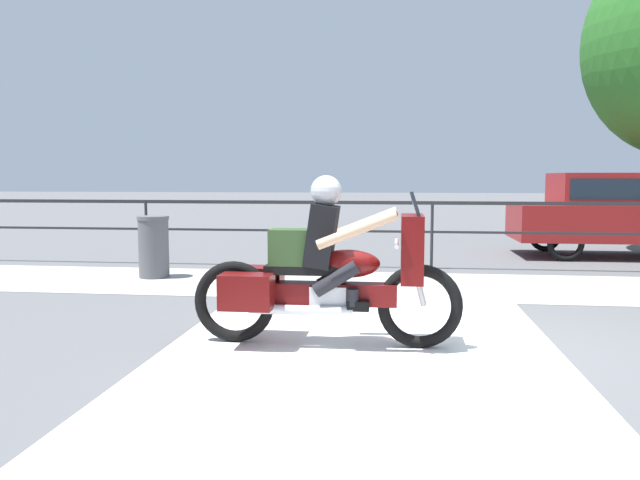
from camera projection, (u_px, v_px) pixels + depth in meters
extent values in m
plane|color=#565659|center=(461.00, 351.00, 5.66)|extent=(120.00, 120.00, 0.00)
cube|color=#A8A59E|center=(438.00, 286.00, 9.02)|extent=(44.00, 2.40, 0.01)
cube|color=silver|center=(360.00, 353.00, 5.57)|extent=(3.59, 6.00, 0.01)
cube|color=#232326|center=(432.00, 203.00, 10.60)|extent=(36.00, 0.04, 0.06)
cube|color=#232326|center=(432.00, 232.00, 10.65)|extent=(36.00, 0.03, 0.04)
cylinder|color=#232326|center=(146.00, 232.00, 11.28)|extent=(0.05, 0.05, 1.17)
cylinder|color=#232326|center=(432.00, 235.00, 10.65)|extent=(0.05, 0.05, 1.17)
torus|color=black|center=(420.00, 306.00, 5.72)|extent=(0.78, 0.11, 0.78)
torus|color=black|center=(234.00, 302.00, 5.94)|extent=(0.78, 0.11, 0.78)
cube|color=#5B0C0C|center=(325.00, 293.00, 5.82)|extent=(1.33, 0.22, 0.20)
cube|color=silver|center=(329.00, 299.00, 5.82)|extent=(0.34, 0.26, 0.26)
ellipsoid|color=#5B0C0C|center=(348.00, 264.00, 5.76)|extent=(0.60, 0.30, 0.26)
cube|color=black|center=(307.00, 269.00, 5.82)|extent=(0.77, 0.28, 0.08)
cube|color=#5B0C0C|center=(412.00, 248.00, 5.68)|extent=(0.20, 0.56, 0.61)
cube|color=#1E232B|center=(415.00, 204.00, 5.64)|extent=(0.10, 0.47, 0.24)
cylinder|color=silver|center=(397.00, 243.00, 5.69)|extent=(0.04, 0.70, 0.04)
cylinder|color=silver|center=(301.00, 310.00, 5.70)|extent=(0.96, 0.09, 0.09)
cube|color=#5B0C0C|center=(247.00, 292.00, 5.66)|extent=(0.48, 0.28, 0.32)
cube|color=#5B0C0C|center=(258.00, 283.00, 6.14)|extent=(0.48, 0.28, 0.32)
cylinder|color=silver|center=(417.00, 277.00, 5.70)|extent=(0.18, 0.06, 0.53)
cube|color=black|center=(322.00, 236.00, 5.77)|extent=(0.32, 0.36, 0.60)
sphere|color=tan|center=(326.00, 193.00, 5.72)|extent=(0.23, 0.23, 0.23)
sphere|color=#B7B7BC|center=(326.00, 191.00, 5.72)|extent=(0.29, 0.29, 0.29)
cylinder|color=black|center=(336.00, 279.00, 5.64)|extent=(0.44, 0.13, 0.34)
cylinder|color=black|center=(353.00, 297.00, 5.64)|extent=(0.11, 0.11, 0.15)
cube|color=black|center=(358.00, 306.00, 5.64)|extent=(0.20, 0.10, 0.09)
cylinder|color=black|center=(339.00, 274.00, 5.94)|extent=(0.44, 0.13, 0.34)
cylinder|color=black|center=(355.00, 291.00, 5.93)|extent=(0.11, 0.11, 0.15)
cube|color=black|center=(360.00, 300.00, 5.94)|extent=(0.20, 0.10, 0.09)
cylinder|color=tan|center=(357.00, 230.00, 5.42)|extent=(0.72, 0.09, 0.36)
cylinder|color=tan|center=(361.00, 225.00, 6.02)|extent=(0.72, 0.09, 0.36)
cube|color=#2D4723|center=(290.00, 247.00, 5.82)|extent=(0.37, 0.28, 0.34)
cube|color=maroon|center=(626.00, 222.00, 12.28)|extent=(4.33, 1.80, 0.71)
cube|color=maroon|center=(614.00, 189.00, 12.25)|extent=(2.25, 1.58, 0.61)
cube|color=#19232D|center=(614.00, 189.00, 12.25)|extent=(2.07, 1.62, 0.40)
torus|color=black|center=(566.00, 243.00, 11.67)|extent=(0.68, 0.11, 0.68)
torus|color=black|center=(545.00, 235.00, 13.30)|extent=(0.68, 0.11, 0.68)
cylinder|color=#515156|center=(154.00, 249.00, 9.74)|extent=(0.46, 0.46, 0.91)
cylinder|color=#515156|center=(153.00, 218.00, 9.69)|extent=(0.49, 0.49, 0.06)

